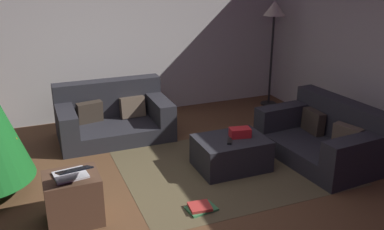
{
  "coord_description": "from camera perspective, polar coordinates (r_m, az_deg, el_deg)",
  "views": [
    {
      "loc": [
        -1.21,
        -3.51,
        2.42
      ],
      "look_at": [
        0.5,
        0.71,
        0.75
      ],
      "focal_mm": 39.8,
      "sensor_mm": 36.0,
      "label": 1
    }
  ],
  "objects": [
    {
      "name": "gift_box",
      "position": [
        5.19,
        6.46,
        -2.34
      ],
      "size": [
        0.27,
        0.19,
        0.11
      ],
      "primitive_type": "cube",
      "rotation": [
        0.0,
        0.0,
        -0.18
      ],
      "color": "red",
      "rests_on": "ottoman"
    },
    {
      "name": "ottoman",
      "position": [
        5.24,
        5.24,
        -5.1
      ],
      "size": [
        0.85,
        0.63,
        0.39
      ],
      "primitive_type": "cube",
      "color": "#26262B",
      "rests_on": "ground_plane"
    },
    {
      "name": "rear_partition",
      "position": [
        6.85,
        -11.82,
        10.32
      ],
      "size": [
        6.4,
        0.12,
        2.6
      ],
      "primitive_type": "cube",
      "color": "#BCB7B2",
      "rests_on": "ground_plane"
    },
    {
      "name": "area_rug",
      "position": [
        5.32,
        5.18,
        -6.97
      ],
      "size": [
        2.6,
        2.0,
        0.01
      ],
      "primitive_type": "cube",
      "color": "brown",
      "rests_on": "ground_plane"
    },
    {
      "name": "ground_plane",
      "position": [
        4.44,
        -2.65,
        -12.96
      ],
      "size": [
        6.4,
        6.4,
        0.0
      ],
      "primitive_type": "plane",
      "color": "brown"
    },
    {
      "name": "couch_left",
      "position": [
        6.25,
        -10.59,
        -0.19
      ],
      "size": [
        1.57,
        0.98,
        0.76
      ],
      "rotation": [
        0.0,
        0.0,
        3.13
      ],
      "color": "#26262B",
      "rests_on": "ground_plane"
    },
    {
      "name": "tv_remote",
      "position": [
        5.05,
        5.05,
        -3.53
      ],
      "size": [
        0.12,
        0.16,
        0.02
      ],
      "primitive_type": "cube",
      "rotation": [
        0.0,
        0.0,
        -0.5
      ],
      "color": "black",
      "rests_on": "ottoman"
    },
    {
      "name": "corner_lamp",
      "position": [
        7.34,
        10.94,
        12.81
      ],
      "size": [
        0.36,
        0.36,
        1.79
      ],
      "color": "black",
      "rests_on": "ground_plane"
    },
    {
      "name": "book_stack",
      "position": [
        4.46,
        1.18,
        -12.32
      ],
      "size": [
        0.32,
        0.24,
        0.06
      ],
      "color": "#387A47",
      "rests_on": "ground_plane"
    },
    {
      "name": "couch_right",
      "position": [
        5.7,
        17.42,
        -2.86
      ],
      "size": [
        1.08,
        1.59,
        0.74
      ],
      "rotation": [
        0.0,
        0.0,
        1.65
      ],
      "color": "#26262B",
      "rests_on": "ground_plane"
    },
    {
      "name": "laptop",
      "position": [
        4.14,
        -15.8,
        -7.5
      ],
      "size": [
        0.35,
        0.46,
        0.19
      ],
      "color": "silver",
      "rests_on": "side_table"
    },
    {
      "name": "side_table",
      "position": [
        4.34,
        -15.63,
        -10.73
      ],
      "size": [
        0.52,
        0.44,
        0.49
      ],
      "primitive_type": "cube",
      "color": "#4C3323",
      "rests_on": "ground_plane"
    }
  ]
}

